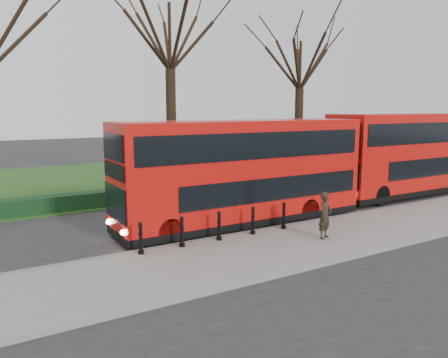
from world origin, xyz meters
TOP-DOWN VIEW (x-y plane):
  - ground at (0.00, 0.00)m, footprint 120.00×120.00m
  - pavement at (0.00, -3.00)m, footprint 60.00×4.00m
  - kerb at (0.00, -1.00)m, footprint 60.00×0.25m
  - grass_verge at (0.00, 15.00)m, footprint 60.00×18.00m
  - hedge at (0.00, 6.80)m, footprint 60.00×0.90m
  - yellow_line_outer at (0.00, -0.70)m, footprint 60.00×0.10m
  - yellow_line_inner at (0.00, -0.50)m, footprint 60.00×0.10m
  - tree_mid at (2.00, 10.00)m, footprint 8.28×8.28m
  - tree_right at (12.00, 10.00)m, footprint 7.23×7.23m
  - bollard_row at (-1.31, -1.35)m, footprint 6.02×0.15m
  - bus_lead at (0.95, 0.52)m, footprint 10.87×2.50m
  - bus_rear at (12.81, 1.05)m, footprint 11.36×2.61m
  - pedestrian at (2.08, -3.14)m, footprint 0.73×0.61m

SIDE VIEW (x-z plane):
  - ground at x=0.00m, z-range 0.00..0.00m
  - yellow_line_outer at x=0.00m, z-range 0.00..0.01m
  - yellow_line_inner at x=0.00m, z-range 0.00..0.01m
  - grass_verge at x=0.00m, z-range 0.00..0.06m
  - pavement at x=0.00m, z-range 0.00..0.15m
  - kerb at x=0.00m, z-range -0.01..0.15m
  - hedge at x=0.00m, z-range 0.00..0.80m
  - bollard_row at x=-1.31m, z-range 0.15..1.15m
  - pedestrian at x=2.08m, z-range 0.15..1.85m
  - bus_lead at x=0.95m, z-range 0.02..4.34m
  - bus_rear at x=12.81m, z-range 0.02..4.54m
  - tree_right at x=12.00m, z-range 2.56..13.85m
  - tree_mid at x=2.00m, z-range 2.94..15.88m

